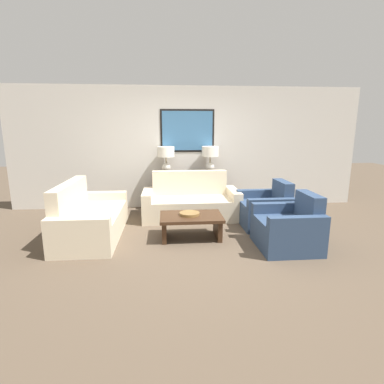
{
  "coord_description": "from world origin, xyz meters",
  "views": [
    {
      "loc": [
        -0.47,
        -4.42,
        1.77
      ],
      "look_at": [
        -0.03,
        0.75,
        0.65
      ],
      "focal_mm": 28.0,
      "sensor_mm": 36.0,
      "label": 1
    }
  ],
  "objects_px": {
    "coffee_table": "(191,222)",
    "decorative_bowl": "(190,214)",
    "armchair_near_camera": "(288,229)",
    "couch_by_back_wall": "(191,203)",
    "console_table": "(188,191)",
    "table_lamp_left": "(166,155)",
    "table_lamp_right": "(210,155)",
    "armchair_near_back_wall": "(266,210)",
    "couch_by_side": "(90,219)"
  },
  "relations": [
    {
      "from": "coffee_table",
      "to": "decorative_bowl",
      "type": "distance_m",
      "value": 0.13
    },
    {
      "from": "coffee_table",
      "to": "armchair_near_camera",
      "type": "xyz_separation_m",
      "value": [
        1.41,
        -0.52,
        0.01
      ]
    },
    {
      "from": "couch_by_back_wall",
      "to": "console_table",
      "type": "bearing_deg",
      "value": 90.0
    },
    {
      "from": "couch_by_back_wall",
      "to": "armchair_near_camera",
      "type": "distance_m",
      "value": 2.13
    },
    {
      "from": "console_table",
      "to": "couch_by_back_wall",
      "type": "xyz_separation_m",
      "value": [
        0.0,
        -0.67,
        -0.11
      ]
    },
    {
      "from": "decorative_bowl",
      "to": "table_lamp_left",
      "type": "bearing_deg",
      "value": 101.47
    },
    {
      "from": "console_table",
      "to": "table_lamp_right",
      "type": "distance_m",
      "value": 0.92
    },
    {
      "from": "armchair_near_back_wall",
      "to": "table_lamp_left",
      "type": "bearing_deg",
      "value": 144.16
    },
    {
      "from": "armchair_near_back_wall",
      "to": "armchair_near_camera",
      "type": "relative_size",
      "value": 1.0
    },
    {
      "from": "decorative_bowl",
      "to": "armchair_near_camera",
      "type": "xyz_separation_m",
      "value": [
        1.44,
        -0.54,
        -0.12
      ]
    },
    {
      "from": "table_lamp_left",
      "to": "couch_by_side",
      "type": "relative_size",
      "value": 0.3
    },
    {
      "from": "couch_by_side",
      "to": "decorative_bowl",
      "type": "distance_m",
      "value": 1.65
    },
    {
      "from": "decorative_bowl",
      "to": "armchair_near_back_wall",
      "type": "relative_size",
      "value": 0.36
    },
    {
      "from": "couch_by_side",
      "to": "armchair_near_camera",
      "type": "bearing_deg",
      "value": -13.72
    },
    {
      "from": "couch_by_back_wall",
      "to": "armchair_near_back_wall",
      "type": "height_order",
      "value": "couch_by_back_wall"
    },
    {
      "from": "console_table",
      "to": "armchair_near_back_wall",
      "type": "distance_m",
      "value": 1.86
    },
    {
      "from": "coffee_table",
      "to": "armchair_near_camera",
      "type": "bearing_deg",
      "value": -20.1
    },
    {
      "from": "decorative_bowl",
      "to": "console_table",
      "type": "bearing_deg",
      "value": 86.45
    },
    {
      "from": "console_table",
      "to": "couch_by_side",
      "type": "bearing_deg",
      "value": -137.75
    },
    {
      "from": "couch_by_back_wall",
      "to": "armchair_near_back_wall",
      "type": "bearing_deg",
      "value": -25.51
    },
    {
      "from": "armchair_near_back_wall",
      "to": "armchair_near_camera",
      "type": "height_order",
      "value": "same"
    },
    {
      "from": "table_lamp_left",
      "to": "coffee_table",
      "type": "relative_size",
      "value": 0.57
    },
    {
      "from": "table_lamp_left",
      "to": "decorative_bowl",
      "type": "height_order",
      "value": "table_lamp_left"
    },
    {
      "from": "console_table",
      "to": "armchair_near_camera",
      "type": "xyz_separation_m",
      "value": [
        1.33,
        -2.34,
        -0.11
      ]
    },
    {
      "from": "armchair_near_back_wall",
      "to": "couch_by_back_wall",
      "type": "bearing_deg",
      "value": 154.49
    },
    {
      "from": "couch_by_side",
      "to": "console_table",
      "type": "bearing_deg",
      "value": 42.25
    },
    {
      "from": "console_table",
      "to": "coffee_table",
      "type": "xyz_separation_m",
      "value": [
        -0.09,
        -1.82,
        -0.13
      ]
    },
    {
      "from": "decorative_bowl",
      "to": "armchair_near_camera",
      "type": "height_order",
      "value": "armchair_near_camera"
    },
    {
      "from": "couch_by_side",
      "to": "decorative_bowl",
      "type": "height_order",
      "value": "couch_by_side"
    },
    {
      "from": "console_table",
      "to": "decorative_bowl",
      "type": "xyz_separation_m",
      "value": [
        -0.11,
        -1.8,
        0.0
      ]
    },
    {
      "from": "armchair_near_camera",
      "to": "couch_by_side",
      "type": "bearing_deg",
      "value": 166.28
    },
    {
      "from": "coffee_table",
      "to": "table_lamp_left",
      "type": "bearing_deg",
      "value": 102.09
    },
    {
      "from": "armchair_near_back_wall",
      "to": "armchair_near_camera",
      "type": "distance_m",
      "value": 1.04
    },
    {
      "from": "coffee_table",
      "to": "armchair_near_back_wall",
      "type": "relative_size",
      "value": 1.11
    },
    {
      "from": "table_lamp_right",
      "to": "armchair_near_camera",
      "type": "xyz_separation_m",
      "value": [
        0.85,
        -2.34,
        -0.9
      ]
    },
    {
      "from": "armchair_near_camera",
      "to": "coffee_table",
      "type": "bearing_deg",
      "value": 159.9
    },
    {
      "from": "table_lamp_right",
      "to": "armchair_near_back_wall",
      "type": "xyz_separation_m",
      "value": [
        0.85,
        -1.3,
        -0.9
      ]
    },
    {
      "from": "couch_by_back_wall",
      "to": "couch_by_side",
      "type": "relative_size",
      "value": 1.0
    },
    {
      "from": "armchair_near_camera",
      "to": "table_lamp_left",
      "type": "bearing_deg",
      "value": 127.65
    },
    {
      "from": "couch_by_side",
      "to": "coffee_table",
      "type": "xyz_separation_m",
      "value": [
        1.66,
        -0.23,
        -0.01
      ]
    },
    {
      "from": "couch_by_back_wall",
      "to": "decorative_bowl",
      "type": "xyz_separation_m",
      "value": [
        -0.11,
        -1.13,
        0.11
      ]
    },
    {
      "from": "table_lamp_left",
      "to": "couch_by_side",
      "type": "bearing_deg",
      "value": -128.67
    },
    {
      "from": "coffee_table",
      "to": "table_lamp_right",
      "type": "bearing_deg",
      "value": 72.78
    },
    {
      "from": "table_lamp_right",
      "to": "armchair_near_camera",
      "type": "relative_size",
      "value": 0.63
    },
    {
      "from": "couch_by_back_wall",
      "to": "coffee_table",
      "type": "distance_m",
      "value": 1.15
    },
    {
      "from": "table_lamp_left",
      "to": "console_table",
      "type": "bearing_deg",
      "value": 0.0
    },
    {
      "from": "couch_by_side",
      "to": "armchair_near_camera",
      "type": "relative_size",
      "value": 2.09
    },
    {
      "from": "table_lamp_right",
      "to": "couch_by_back_wall",
      "type": "xyz_separation_m",
      "value": [
        -0.48,
        -0.67,
        -0.9
      ]
    },
    {
      "from": "table_lamp_right",
      "to": "coffee_table",
      "type": "height_order",
      "value": "table_lamp_right"
    },
    {
      "from": "couch_by_back_wall",
      "to": "decorative_bowl",
      "type": "distance_m",
      "value": 1.14
    }
  ]
}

